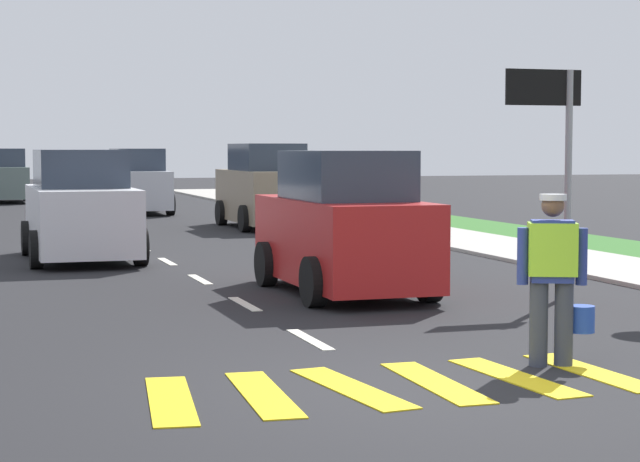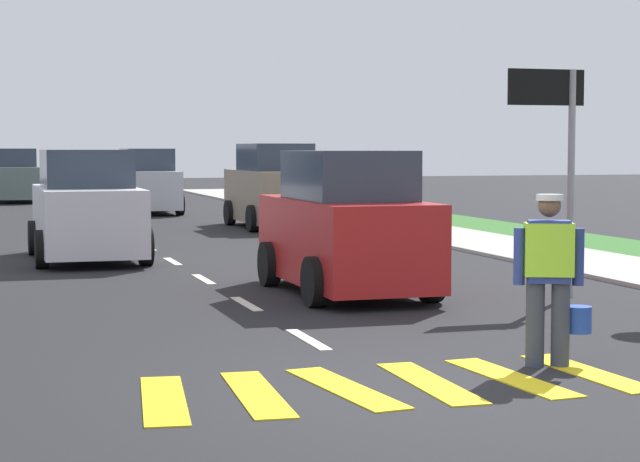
{
  "view_description": "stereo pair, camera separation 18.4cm",
  "coord_description": "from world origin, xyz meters",
  "px_view_note": "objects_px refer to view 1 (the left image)",
  "views": [
    {
      "loc": [
        -3.65,
        -9.21,
        2.12
      ],
      "look_at": [
        0.54,
        4.02,
        1.1
      ],
      "focal_mm": 64.17,
      "sensor_mm": 36.0,
      "label": 1
    },
    {
      "loc": [
        -3.48,
        -9.26,
        2.12
      ],
      "look_at": [
        0.54,
        4.02,
        1.1
      ],
      "focal_mm": 64.17,
      "sensor_mm": 36.0,
      "label": 2
    }
  ],
  "objects_px": {
    "car_outgoing_ahead": "(344,228)",
    "car_oncoming_lead": "(81,209)",
    "car_oncoming_third": "(5,177)",
    "car_outgoing_far": "(137,183)",
    "road_worker": "(554,271)",
    "car_parked_far": "(266,189)",
    "lane_direction_sign": "(553,127)"
  },
  "relations": [
    {
      "from": "car_outgoing_ahead",
      "to": "car_oncoming_lead",
      "type": "bearing_deg",
      "value": 116.75
    },
    {
      "from": "car_outgoing_ahead",
      "to": "car_oncoming_third",
      "type": "height_order",
      "value": "same"
    },
    {
      "from": "car_outgoing_far",
      "to": "road_worker",
      "type": "bearing_deg",
      "value": -89.96
    },
    {
      "from": "car_oncoming_third",
      "to": "car_oncoming_lead",
      "type": "height_order",
      "value": "car_oncoming_lead"
    },
    {
      "from": "car_outgoing_far",
      "to": "car_parked_far",
      "type": "distance_m",
      "value": 7.95
    },
    {
      "from": "road_worker",
      "to": "car_oncoming_lead",
      "type": "distance_m",
      "value": 12.41
    },
    {
      "from": "car_parked_far",
      "to": "car_oncoming_lead",
      "type": "xyz_separation_m",
      "value": [
        -5.52,
        -7.3,
        -0.07
      ]
    },
    {
      "from": "road_worker",
      "to": "car_outgoing_far",
      "type": "bearing_deg",
      "value": 90.04
    },
    {
      "from": "road_worker",
      "to": "car_parked_far",
      "type": "xyz_separation_m",
      "value": [
        2.23,
        19.27,
        0.1
      ]
    },
    {
      "from": "car_outgoing_far",
      "to": "car_parked_far",
      "type": "relative_size",
      "value": 0.98
    },
    {
      "from": "car_outgoing_ahead",
      "to": "car_parked_far",
      "type": "bearing_deg",
      "value": 79.87
    },
    {
      "from": "car_outgoing_far",
      "to": "car_oncoming_third",
      "type": "distance_m",
      "value": 9.72
    },
    {
      "from": "lane_direction_sign",
      "to": "car_oncoming_third",
      "type": "bearing_deg",
      "value": 101.26
    },
    {
      "from": "car_outgoing_far",
      "to": "car_parked_far",
      "type": "bearing_deg",
      "value": -73.58
    },
    {
      "from": "car_outgoing_ahead",
      "to": "car_outgoing_far",
      "type": "height_order",
      "value": "car_outgoing_far"
    },
    {
      "from": "car_oncoming_third",
      "to": "car_parked_far",
      "type": "bearing_deg",
      "value": -70.2
    },
    {
      "from": "car_oncoming_lead",
      "to": "car_oncoming_third",
      "type": "bearing_deg",
      "value": 91.1
    },
    {
      "from": "car_oncoming_third",
      "to": "car_oncoming_lead",
      "type": "xyz_separation_m",
      "value": [
        0.46,
        -23.9,
        0.01
      ]
    },
    {
      "from": "road_worker",
      "to": "car_outgoing_far",
      "type": "distance_m",
      "value": 26.89
    },
    {
      "from": "car_outgoing_ahead",
      "to": "car_parked_far",
      "type": "distance_m",
      "value": 13.68
    },
    {
      "from": "car_outgoing_ahead",
      "to": "car_oncoming_lead",
      "type": "distance_m",
      "value": 6.91
    },
    {
      "from": "road_worker",
      "to": "car_oncoming_lead",
      "type": "height_order",
      "value": "car_oncoming_lead"
    },
    {
      "from": "car_parked_far",
      "to": "lane_direction_sign",
      "type": "bearing_deg",
      "value": -88.97
    },
    {
      "from": "road_worker",
      "to": "lane_direction_sign",
      "type": "height_order",
      "value": "lane_direction_sign"
    },
    {
      "from": "car_parked_far",
      "to": "road_worker",
      "type": "bearing_deg",
      "value": -96.6
    },
    {
      "from": "lane_direction_sign",
      "to": "car_oncoming_lead",
      "type": "relative_size",
      "value": 0.75
    },
    {
      "from": "car_outgoing_ahead",
      "to": "car_parked_far",
      "type": "relative_size",
      "value": 0.92
    },
    {
      "from": "car_parked_far",
      "to": "car_oncoming_third",
      "type": "bearing_deg",
      "value": 109.8
    },
    {
      "from": "car_outgoing_ahead",
      "to": "car_outgoing_far",
      "type": "bearing_deg",
      "value": 89.56
    },
    {
      "from": "lane_direction_sign",
      "to": "car_oncoming_third",
      "type": "relative_size",
      "value": 0.82
    },
    {
      "from": "road_worker",
      "to": "car_outgoing_ahead",
      "type": "height_order",
      "value": "car_outgoing_ahead"
    },
    {
      "from": "road_worker",
      "to": "lane_direction_sign",
      "type": "xyz_separation_m",
      "value": [
        2.49,
        4.54,
        1.48
      ]
    }
  ]
}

